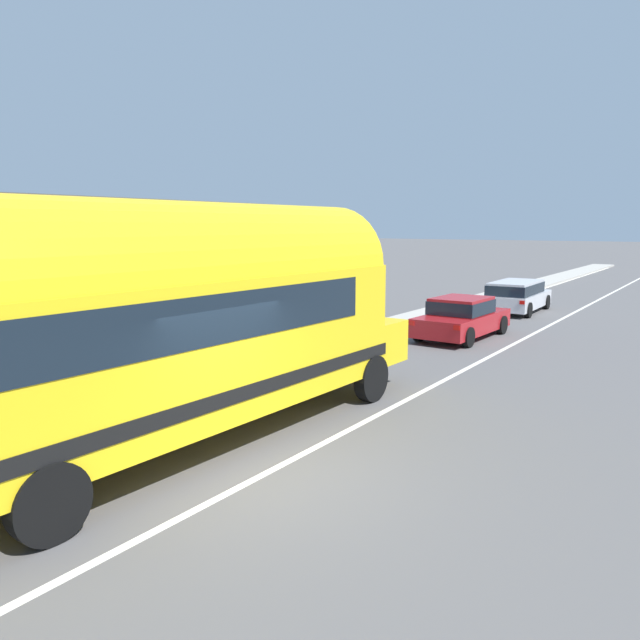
# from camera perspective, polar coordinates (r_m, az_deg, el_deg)

# --- Properties ---
(ground_plane) EXTENTS (300.00, 300.00, 0.00)m
(ground_plane) POSITION_cam_1_polar(r_m,az_deg,el_deg) (9.41, -5.79, -14.48)
(ground_plane) COLOR #565454
(lane_markings) EXTENTS (3.87, 80.00, 0.01)m
(lane_markings) POSITION_cam_1_polar(r_m,az_deg,el_deg) (20.31, 12.70, -1.90)
(lane_markings) COLOR silver
(lane_markings) RESTS_ON ground
(sidewalk_slab) EXTENTS (1.81, 90.00, 0.15)m
(sidewalk_slab) POSITION_cam_1_polar(r_m,az_deg,el_deg) (19.83, 2.67, -1.74)
(sidewalk_slab) COLOR #ADA89E
(sidewalk_slab) RESTS_ON ground
(painted_bus) EXTENTS (2.83, 11.82, 4.12)m
(painted_bus) POSITION_cam_1_polar(r_m,az_deg,el_deg) (10.00, -14.81, 0.40)
(painted_bus) COLOR yellow
(painted_bus) RESTS_ON ground
(car_lead) EXTENTS (1.99, 4.41, 1.37)m
(car_lead) POSITION_cam_1_polar(r_m,az_deg,el_deg) (20.76, 13.18, 0.34)
(car_lead) COLOR #A5191E
(car_lead) RESTS_ON ground
(car_second) EXTENTS (1.99, 4.62, 1.37)m
(car_second) POSITION_cam_1_polar(r_m,az_deg,el_deg) (27.50, 18.02, 2.33)
(car_second) COLOR silver
(car_second) RESTS_ON ground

